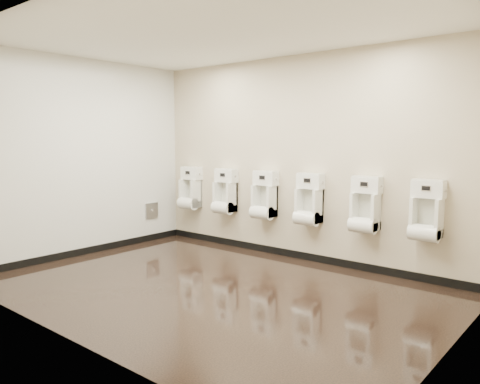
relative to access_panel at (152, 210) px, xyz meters
The scene contains 16 objects.
ground 2.80m from the access_panel, 25.81° to the right, with size 5.00×3.50×0.00m, color black.
ceiling 3.59m from the access_panel, 25.81° to the right, with size 5.00×3.50×0.00m, color white.
back_wall 2.70m from the access_panel, 12.50° to the left, with size 5.00×0.02×2.80m, color #C2B59A.
front_wall 3.96m from the access_panel, 49.93° to the right, with size 5.00×0.02×2.80m, color #C2B59A.
left_wall 1.50m from the access_panel, 90.87° to the right, with size 0.02×3.50×2.80m, color #C2B59A.
right_wall 5.20m from the access_panel, 13.54° to the right, with size 0.02×3.50×2.80m, color #C2B59A.
tile_overlay_left 1.50m from the access_panel, 90.63° to the right, with size 0.01×3.50×2.80m, color silver.
skirting_back 2.58m from the access_panel, 12.23° to the left, with size 5.00×0.02×0.10m, color black.
skirting_left 1.28m from the access_panel, 90.30° to the right, with size 0.02×3.50×0.10m, color black.
access_panel is the anchor object (origin of this frame).
urinal_0 0.71m from the access_panel, 42.55° to the left, with size 0.37×0.27×0.68m.
urinal_1 1.34m from the access_panel, 19.26° to the left, with size 0.37×0.27×0.68m.
urinal_2 2.05m from the access_panel, 12.22° to the left, with size 0.37×0.27×0.68m.
urinal_3 2.78m from the access_panel, ahead, with size 0.37×0.27×0.68m.
urinal_4 3.57m from the access_panel, ahead, with size 0.37×0.27×0.68m.
urinal_5 4.30m from the access_panel, ahead, with size 0.37×0.27×0.68m.
Camera 1 is at (3.48, -3.72, 1.67)m, focal length 35.00 mm.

